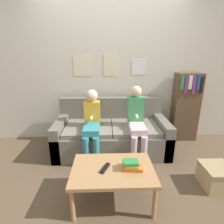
# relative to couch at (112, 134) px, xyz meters

# --- Properties ---
(ground_plane) EXTENTS (10.00, 10.00, 0.00)m
(ground_plane) POSITION_rel_couch_xyz_m (0.00, -0.55, -0.27)
(ground_plane) COLOR brown
(wall_back) EXTENTS (8.00, 0.06, 2.60)m
(wall_back) POSITION_rel_couch_xyz_m (-0.00, 0.52, 1.03)
(wall_back) COLOR beige
(wall_back) RESTS_ON ground_plane
(couch) EXTENTS (1.79, 0.86, 0.82)m
(couch) POSITION_rel_couch_xyz_m (0.00, 0.00, 0.00)
(couch) COLOR #6B665B
(couch) RESTS_ON ground_plane
(coffee_table) EXTENTS (0.86, 0.58, 0.40)m
(coffee_table) POSITION_rel_couch_xyz_m (-0.03, -1.11, 0.08)
(coffee_table) COLOR #AD7F51
(coffee_table) RESTS_ON ground_plane
(person_left) EXTENTS (0.24, 0.58, 1.04)m
(person_left) POSITION_rel_couch_xyz_m (-0.31, -0.20, 0.32)
(person_left) COLOR teal
(person_left) RESTS_ON ground_plane
(person_right) EXTENTS (0.24, 0.58, 1.09)m
(person_right) POSITION_rel_couch_xyz_m (0.37, -0.20, 0.33)
(person_right) COLOR silver
(person_right) RESTS_ON ground_plane
(tv_remote) EXTENTS (0.11, 0.17, 0.02)m
(tv_remote) POSITION_rel_couch_xyz_m (-0.11, -1.12, 0.14)
(tv_remote) COLOR black
(tv_remote) RESTS_ON coffee_table
(book_stack) EXTENTS (0.23, 0.16, 0.10)m
(book_stack) POSITION_rel_couch_xyz_m (0.17, -1.13, 0.17)
(book_stack) COLOR orange
(book_stack) RESTS_ON coffee_table
(bookshelf) EXTENTS (0.45, 0.26, 1.24)m
(bookshelf) POSITION_rel_couch_xyz_m (1.36, 0.35, 0.35)
(bookshelf) COLOR brown
(bookshelf) RESTS_ON ground_plane
(storage_box) EXTENTS (0.34, 0.35, 0.27)m
(storage_box) POSITION_rel_couch_xyz_m (1.23, -0.95, -0.13)
(storage_box) COLOR tan
(storage_box) RESTS_ON ground_plane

